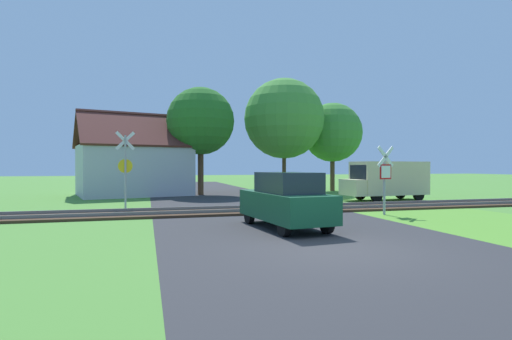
% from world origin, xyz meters
% --- Properties ---
extents(ground_plane, '(160.00, 160.00, 0.00)m').
position_xyz_m(ground_plane, '(0.00, 0.00, 0.00)').
color(ground_plane, '#4C8433').
extents(road_asphalt, '(8.30, 80.00, 0.01)m').
position_xyz_m(road_asphalt, '(0.00, 2.00, 0.00)').
color(road_asphalt, '#2D2D30').
rests_on(road_asphalt, ground).
extents(rail_track, '(60.00, 2.60, 0.22)m').
position_xyz_m(rail_track, '(0.00, 8.10, 0.06)').
color(rail_track, '#422D1E').
rests_on(rail_track, ground).
extents(stop_sign_near, '(0.86, 0.22, 2.80)m').
position_xyz_m(stop_sign_near, '(4.96, 5.61, 1.61)').
color(stop_sign_near, '#9E9EA5').
rests_on(stop_sign_near, ground).
extents(crossing_sign_far, '(0.87, 0.17, 3.58)m').
position_xyz_m(crossing_sign_far, '(-5.29, 10.58, 2.04)').
color(crossing_sign_far, '#9E9EA5').
rests_on(crossing_sign_far, ground).
extents(house, '(8.41, 7.35, 5.67)m').
position_xyz_m(house, '(-5.20, 19.93, 1.87)').
color(house, '#B7B7BC').
rests_on(house, ground).
extents(tree_center, '(4.66, 4.66, 7.43)m').
position_xyz_m(tree_center, '(-0.74, 19.08, 5.09)').
color(tree_center, '#513823').
rests_on(tree_center, ground).
extents(tree_right, '(6.05, 6.05, 8.61)m').
position_xyz_m(tree_right, '(5.71, 20.01, 5.58)').
color(tree_right, '#513823').
rests_on(tree_right, ground).
extents(tree_far, '(4.71, 4.71, 7.04)m').
position_xyz_m(tree_far, '(10.03, 20.64, 4.67)').
color(tree_far, '#513823').
rests_on(tree_far, ground).
extents(mail_truck, '(5.01, 2.18, 2.24)m').
position_xyz_m(mail_truck, '(9.02, 11.61, 1.24)').
color(mail_truck, beige).
rests_on(mail_truck, ground).
extents(parked_car, '(2.08, 4.16, 1.78)m').
position_xyz_m(parked_car, '(-0.10, 3.34, 0.89)').
color(parked_car, '#144C2D').
rests_on(parked_car, ground).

